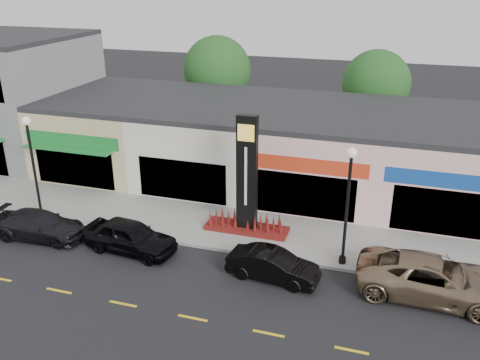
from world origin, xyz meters
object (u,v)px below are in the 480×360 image
Objects in this scene: car_black_sedan at (130,236)px; car_gold_suv at (433,278)px; lamp_east_near at (348,195)px; car_dark_sedan at (39,225)px; car_black_conv at (273,265)px; lamp_west_near at (32,157)px; pylon_sign at (247,192)px.

car_black_sedan is 0.75× the size of car_gold_suv.
car_dark_sedan is (-14.64, -1.85, -2.79)m from lamp_east_near.
car_black_conv is at bearing -94.13° from car_dark_sedan.
car_gold_suv reaches higher than car_black_conv.
car_black_conv is 6.50m from car_gold_suv.
lamp_west_near is 1.16× the size of car_dark_sedan.
car_gold_suv reaches higher than car_black_sedan.
car_black_sedan reaches higher than car_black_conv.
pylon_sign is at bearing 161.25° from lamp_east_near.
lamp_west_near reaches higher than car_black_sedan.
car_gold_suv is at bearing -77.62° from car_black_conv.
pylon_sign is 4.59m from car_black_conv.
car_dark_sedan is 11.91m from car_black_conv.
car_black_sedan is 6.99m from car_black_conv.
car_gold_suv is (8.73, -2.95, -1.43)m from pylon_sign.
car_dark_sedan is 1.04× the size of car_black_sedan.
pylon_sign is 1.32× the size of car_black_sedan.
car_gold_suv is at bearing -82.31° from car_black_sedan.
lamp_west_near is 7.04m from car_black_sedan.
pylon_sign reaches higher than lamp_east_near.
lamp_east_near reaches higher than car_black_conv.
car_black_sedan is at bearing -144.50° from pylon_sign.
pylon_sign reaches higher than lamp_west_near.
car_black_sedan reaches higher than car_dark_sedan.
lamp_east_near is 4.39m from car_black_conv.
pylon_sign is at bearing -48.58° from car_black_sedan.
car_black_conv is 0.65× the size of car_gold_suv.
pylon_sign is 1.28× the size of car_dark_sedan.
lamp_west_near is at bearing 180.00° from lamp_east_near.
car_black_sedan is (4.92, 0.18, 0.09)m from car_dark_sedan.
car_gold_suv reaches higher than car_dark_sedan.
car_black_sedan is (-9.72, -1.67, -2.70)m from lamp_east_near.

